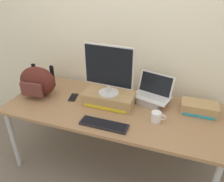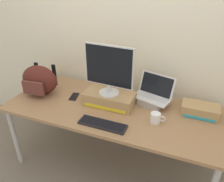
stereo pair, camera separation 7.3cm
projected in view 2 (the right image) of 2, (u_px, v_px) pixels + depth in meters
The scene contains 12 objects.
ground_plane at pixel (112, 162), 2.49m from camera, with size 20.00×20.00×0.00m, color #70665B.
back_wall at pixel (131, 35), 2.28m from camera, with size 7.00×0.10×2.60m, color silver.
desk at pixel (112, 113), 2.16m from camera, with size 2.02×0.83×0.73m.
toner_box_yellow at pixel (109, 99), 2.16m from camera, with size 0.48×0.24×0.12m.
desktop_monitor at pixel (109, 70), 2.02m from camera, with size 0.47×0.19×0.47m.
open_laptop at pixel (153, 98), 2.17m from camera, with size 0.39×0.30×0.28m.
external_keyboard at pixel (103, 124), 1.89m from camera, with size 0.42×0.13×0.02m.
messenger_backpack at pixel (40, 80), 2.31m from camera, with size 0.40×0.30×0.31m.
coffee_mug at pixel (156, 118), 1.91m from camera, with size 0.13×0.09×0.09m.
cell_phone at pixel (74, 96), 2.31m from camera, with size 0.10×0.16×0.01m.
plush_toy at pixel (50, 75), 2.66m from camera, with size 0.11×0.11×0.11m.
toner_box_cyan at pixel (200, 110), 2.01m from camera, with size 0.32×0.18×0.10m.
Camera 2 is at (0.66, -1.67, 1.90)m, focal length 35.87 mm.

